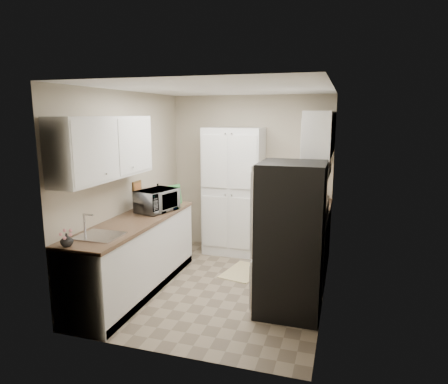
# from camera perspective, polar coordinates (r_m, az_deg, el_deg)

# --- Properties ---
(ground) EXTENTS (3.20, 3.20, 0.00)m
(ground) POSITION_cam_1_polar(r_m,az_deg,el_deg) (5.36, -0.46, -13.20)
(ground) COLOR #7A6B56
(ground) RESTS_ON ground
(room_shell) EXTENTS (2.64, 3.24, 2.52)m
(room_shell) POSITION_cam_1_polar(r_m,az_deg,el_deg) (4.91, -0.72, 4.34)
(room_shell) COLOR #B0A48E
(room_shell) RESTS_ON ground
(pantry_cabinet) EXTENTS (0.90, 0.55, 2.00)m
(pantry_cabinet) POSITION_cam_1_polar(r_m,az_deg,el_deg) (6.32, 1.39, 0.09)
(pantry_cabinet) COLOR silver
(pantry_cabinet) RESTS_ON ground
(base_cabinet_left) EXTENTS (0.60, 2.30, 0.88)m
(base_cabinet_left) POSITION_cam_1_polar(r_m,az_deg,el_deg) (5.20, -12.53, -9.01)
(base_cabinet_left) COLOR silver
(base_cabinet_left) RESTS_ON ground
(countertop_left) EXTENTS (0.63, 2.33, 0.04)m
(countertop_left) POSITION_cam_1_polar(r_m,az_deg,el_deg) (5.06, -12.75, -4.12)
(countertop_left) COLOR brown
(countertop_left) RESTS_ON base_cabinet_left
(base_cabinet_right) EXTENTS (0.60, 0.80, 0.88)m
(base_cabinet_right) POSITION_cam_1_polar(r_m,az_deg,el_deg) (6.13, 11.88, -5.90)
(base_cabinet_right) COLOR silver
(base_cabinet_right) RESTS_ON ground
(countertop_right) EXTENTS (0.63, 0.83, 0.04)m
(countertop_right) POSITION_cam_1_polar(r_m,az_deg,el_deg) (6.01, 12.05, -1.70)
(countertop_right) COLOR brown
(countertop_right) RESTS_ON base_cabinet_right
(electric_range) EXTENTS (0.71, 0.78, 1.13)m
(electric_range) POSITION_cam_1_polar(r_m,az_deg,el_deg) (5.36, 10.92, -7.92)
(electric_range) COLOR #B7B7BC
(electric_range) RESTS_ON ground
(refrigerator) EXTENTS (0.70, 0.72, 1.70)m
(refrigerator) POSITION_cam_1_polar(r_m,az_deg,el_deg) (4.49, 9.51, -6.62)
(refrigerator) COLOR #B7B7BC
(refrigerator) RESTS_ON ground
(microwave) EXTENTS (0.49, 0.62, 0.30)m
(microwave) POSITION_cam_1_polar(r_m,az_deg,el_deg) (5.40, -9.54, -1.20)
(microwave) COLOR silver
(microwave) RESTS_ON countertop_left
(wine_bottle) EXTENTS (0.07, 0.07, 0.28)m
(wine_bottle) POSITION_cam_1_polar(r_m,az_deg,el_deg) (5.80, -9.42, -0.45)
(wine_bottle) COLOR black
(wine_bottle) RESTS_ON countertop_left
(flower_vase) EXTENTS (0.15, 0.15, 0.13)m
(flower_vase) POSITION_cam_1_polar(r_m,az_deg,el_deg) (4.24, -21.56, -6.39)
(flower_vase) COLOR beige
(flower_vase) RESTS_ON countertop_left
(cutting_board) EXTENTS (0.10, 0.22, 0.29)m
(cutting_board) POSITION_cam_1_polar(r_m,az_deg,el_deg) (5.78, -7.02, -0.39)
(cutting_board) COLOR #388A41
(cutting_board) RESTS_ON countertop_left
(toaster_oven) EXTENTS (0.38, 0.44, 0.22)m
(toaster_oven) POSITION_cam_1_polar(r_m,az_deg,el_deg) (6.01, 12.40, -0.45)
(toaster_oven) COLOR #B3B3B8
(toaster_oven) RESTS_ON countertop_right
(fruit_basket) EXTENTS (0.27, 0.27, 0.10)m
(fruit_basket) POSITION_cam_1_polar(r_m,az_deg,el_deg) (5.97, 12.62, 1.01)
(fruit_basket) COLOR orange
(fruit_basket) RESTS_ON toaster_oven
(kitchen_mat) EXTENTS (0.58, 0.79, 0.01)m
(kitchen_mat) POSITION_cam_1_polar(r_m,az_deg,el_deg) (5.78, 2.73, -11.28)
(kitchen_mat) COLOR #D1C087
(kitchen_mat) RESTS_ON ground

